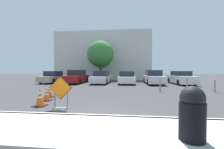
# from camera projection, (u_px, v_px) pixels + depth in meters

# --- Properties ---
(ground_plane) EXTENTS (96.00, 96.00, 0.00)m
(ground_plane) POSITION_uv_depth(u_px,v_px,m) (117.00, 86.00, 14.72)
(ground_plane) COLOR #3D3D3F
(sidewalk_strip) EXTENTS (24.61, 2.09, 0.14)m
(sidewalk_strip) POSITION_uv_depth(u_px,v_px,m) (82.00, 130.00, 3.75)
(sidewalk_strip) COLOR beige
(sidewalk_strip) RESTS_ON ground_plane
(curb_lip) EXTENTS (24.61, 0.20, 0.14)m
(curb_lip) POSITION_uv_depth(u_px,v_px,m) (92.00, 117.00, 4.79)
(curb_lip) COLOR beige
(curb_lip) RESTS_ON ground_plane
(road_closed_sign) EXTENTS (0.96, 0.20, 1.33)m
(road_closed_sign) POSITION_uv_depth(u_px,v_px,m) (61.00, 91.00, 6.11)
(road_closed_sign) COLOR black
(road_closed_sign) RESTS_ON ground_plane
(traffic_cone_nearest) EXTENTS (0.50, 0.50, 0.78)m
(traffic_cone_nearest) POSITION_uv_depth(u_px,v_px,m) (40.00, 97.00, 6.52)
(traffic_cone_nearest) COLOR black
(traffic_cone_nearest) RESTS_ON ground_plane
(traffic_cone_second) EXTENTS (0.44, 0.44, 0.66)m
(traffic_cone_second) POSITION_uv_depth(u_px,v_px,m) (47.00, 94.00, 7.68)
(traffic_cone_second) COLOR black
(traffic_cone_second) RESTS_ON ground_plane
(traffic_cone_third) EXTENTS (0.52, 0.52, 0.64)m
(traffic_cone_third) POSITION_uv_depth(u_px,v_px,m) (49.00, 92.00, 8.72)
(traffic_cone_third) COLOR black
(traffic_cone_third) RESTS_ON ground_plane
(parked_car_nearest) EXTENTS (2.01, 4.18, 1.46)m
(parked_car_nearest) POSITION_uv_depth(u_px,v_px,m) (53.00, 77.00, 18.42)
(parked_car_nearest) COLOR #A39984
(parked_car_nearest) RESTS_ON ground_plane
(parked_car_second) EXTENTS (1.87, 4.58, 1.60)m
(parked_car_second) POSITION_uv_depth(u_px,v_px,m) (77.00, 77.00, 18.01)
(parked_car_second) COLOR maroon
(parked_car_second) RESTS_ON ground_plane
(parked_car_third) EXTENTS (1.93, 4.72, 1.51)m
(parked_car_third) POSITION_uv_depth(u_px,v_px,m) (101.00, 78.00, 17.80)
(parked_car_third) COLOR silver
(parked_car_third) RESTS_ON ground_plane
(parked_car_fourth) EXTENTS (1.90, 4.24, 1.44)m
(parked_car_fourth) POSITION_uv_depth(u_px,v_px,m) (127.00, 78.00, 17.36)
(parked_car_fourth) COLOR white
(parked_car_fourth) RESTS_ON ground_plane
(parked_car_fifth) EXTENTS (1.88, 4.66, 1.58)m
(parked_car_fifth) POSITION_uv_depth(u_px,v_px,m) (154.00, 78.00, 16.97)
(parked_car_fifth) COLOR silver
(parked_car_fifth) RESTS_ON ground_plane
(parked_car_sixth) EXTENTS (2.09, 4.69, 1.47)m
(parked_car_sixth) POSITION_uv_depth(u_px,v_px,m) (181.00, 78.00, 16.71)
(parked_car_sixth) COLOR white
(parked_car_sixth) RESTS_ON ground_plane
(trash_bin) EXTENTS (0.51, 0.51, 1.11)m
(trash_bin) POSITION_uv_depth(u_px,v_px,m) (192.00, 113.00, 3.04)
(trash_bin) COLOR black
(trash_bin) RESTS_ON sidewalk_strip
(bollard_nearest) EXTENTS (0.12, 0.12, 1.03)m
(bollard_nearest) POSITION_uv_depth(u_px,v_px,m) (160.00, 84.00, 11.06)
(bollard_nearest) COLOR gray
(bollard_nearest) RESTS_ON ground_plane
(bollard_second) EXTENTS (0.12, 0.12, 1.05)m
(bollard_second) POSITION_uv_depth(u_px,v_px,m) (187.00, 84.00, 10.85)
(bollard_second) COLOR gray
(bollard_second) RESTS_ON ground_plane
(bollard_third) EXTENTS (0.12, 0.12, 0.92)m
(bollard_third) POSITION_uv_depth(u_px,v_px,m) (215.00, 85.00, 10.64)
(bollard_third) COLOR gray
(bollard_third) RESTS_ON ground_plane
(building_facade_backdrop) EXTENTS (16.06, 5.00, 8.03)m
(building_facade_backdrop) POSITION_uv_depth(u_px,v_px,m) (104.00, 56.00, 26.58)
(building_facade_backdrop) COLOR beige
(building_facade_backdrop) RESTS_ON ground_plane
(street_tree_behind_lot) EXTENTS (4.00, 4.00, 6.02)m
(street_tree_behind_lot) POSITION_uv_depth(u_px,v_px,m) (100.00, 54.00, 22.57)
(street_tree_behind_lot) COLOR #513823
(street_tree_behind_lot) RESTS_ON ground_plane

